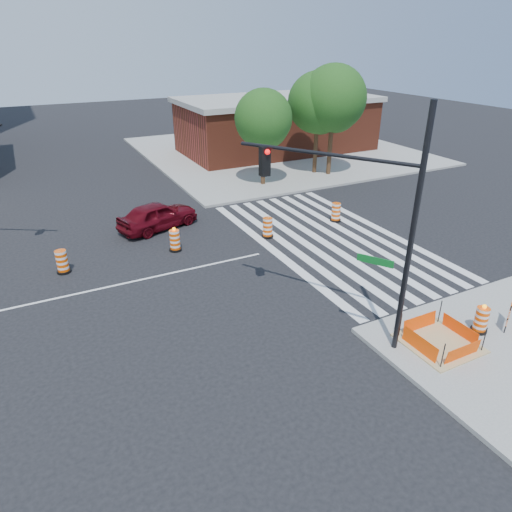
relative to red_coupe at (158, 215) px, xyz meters
name	(u,v)px	position (x,y,z in m)	size (l,w,h in m)	color
ground	(106,287)	(-3.71, -5.22, -0.73)	(120.00, 120.00, 0.00)	black
sidewalk_ne	(276,151)	(14.29, 12.78, -0.66)	(22.00, 22.00, 0.15)	gray
crosswalk_east	(328,239)	(7.24, -5.22, -0.73)	(6.75, 13.50, 0.01)	silver
lane_centerline	(106,287)	(-3.71, -5.22, -0.73)	(14.00, 0.12, 0.01)	silver
excavation_pit	(439,342)	(5.29, -14.22, -0.51)	(2.20, 2.20, 0.90)	tan
brick_storefront	(277,125)	(14.29, 12.78, 1.59)	(16.50, 8.50, 4.60)	maroon
red_coupe	(158,215)	(0.00, 0.00, 0.00)	(1.73, 4.29, 1.46)	#540710
signal_pole_se	(360,205)	(3.02, -12.32, 3.97)	(3.22, 4.96, 7.65)	black
pit_drum	(481,320)	(7.04, -14.31, -0.14)	(0.54, 0.54, 1.07)	black
barricade	(509,313)	(8.09, -14.57, 0.00)	(0.79, 0.49, 1.05)	#F15005
tree_north_c	(264,122)	(8.51, 4.28, 3.52)	(3.72, 3.72, 6.33)	#382314
tree_north_d	(318,106)	(13.25, 5.16, 4.09)	(4.22, 4.22, 7.18)	#382314
tree_north_e	(333,102)	(13.92, 4.34, 4.41)	(4.50, 4.50, 7.66)	#382314
median_drum_2	(62,262)	(-5.07, -3.04, -0.25)	(0.60, 0.60, 1.02)	black
median_drum_3	(175,241)	(-0.07, -3.06, -0.24)	(0.60, 0.60, 1.18)	black
median_drum_4	(268,228)	(4.60, -3.63, -0.25)	(0.60, 0.60, 1.02)	black
median_drum_5	(336,213)	(8.99, -3.37, -0.25)	(0.60, 0.60, 1.02)	black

